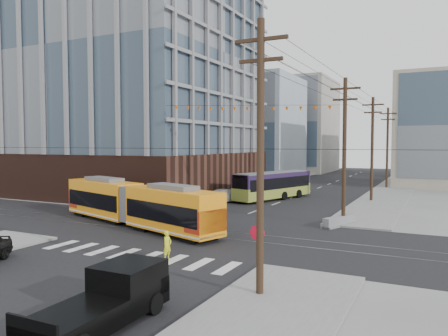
# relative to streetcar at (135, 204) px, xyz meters

# --- Properties ---
(ground) EXTENTS (160.00, 160.00, 0.00)m
(ground) POSITION_rel_streetcar_xyz_m (5.39, -3.94, -1.63)
(ground) COLOR slate
(office_building) EXTENTS (30.00, 25.00, 28.60)m
(office_building) POSITION_rel_streetcar_xyz_m (-16.61, 19.06, 12.67)
(office_building) COLOR #381E16
(office_building) RESTS_ON ground
(bg_bldg_nw_near) EXTENTS (18.00, 16.00, 18.00)m
(bg_bldg_nw_near) POSITION_rel_streetcar_xyz_m (-11.61, 48.06, 7.37)
(bg_bldg_nw_near) COLOR #8C99A5
(bg_bldg_nw_near) RESTS_ON ground
(bg_bldg_nw_far) EXTENTS (16.00, 18.00, 20.00)m
(bg_bldg_nw_far) POSITION_rel_streetcar_xyz_m (-8.61, 68.06, 8.37)
(bg_bldg_nw_far) COLOR gray
(bg_bldg_nw_far) RESTS_ON ground
(utility_pole_near) EXTENTS (0.30, 0.30, 11.00)m
(utility_pole_near) POSITION_rel_streetcar_xyz_m (13.89, -9.94, 3.87)
(utility_pole_near) COLOR black
(utility_pole_near) RESTS_ON ground
(utility_pole_far) EXTENTS (0.30, 0.30, 11.00)m
(utility_pole_far) POSITION_rel_streetcar_xyz_m (13.89, 52.06, 3.87)
(utility_pole_far) COLOR black
(utility_pole_far) RESTS_ON ground
(streetcar) EXTENTS (16.77, 7.69, 3.26)m
(streetcar) POSITION_rel_streetcar_xyz_m (0.00, 0.00, 0.00)
(streetcar) COLOR orange
(streetcar) RESTS_ON ground
(city_bus) EXTENTS (5.63, 11.18, 3.11)m
(city_bus) POSITION_rel_streetcar_xyz_m (3.96, 19.12, -0.07)
(city_bus) COLOR #251638
(city_bus) RESTS_ON ground
(pickup_truck) EXTENTS (2.01, 5.49, 1.86)m
(pickup_truck) POSITION_rel_streetcar_xyz_m (10.29, -15.19, -0.70)
(pickup_truck) COLOR black
(pickup_truck) RESTS_ON ground
(parked_car_silver) EXTENTS (2.73, 4.90, 1.53)m
(parked_car_silver) POSITION_rel_streetcar_xyz_m (-0.16, 10.73, -0.86)
(parked_car_silver) COLOR #9D9D9E
(parked_car_silver) RESTS_ON ground
(parked_car_white) EXTENTS (3.59, 5.23, 1.41)m
(parked_car_white) POSITION_rel_streetcar_xyz_m (0.32, 14.93, -0.93)
(parked_car_white) COLOR #BABABA
(parked_car_white) RESTS_ON ground
(parked_car_grey) EXTENTS (3.16, 5.29, 1.38)m
(parked_car_grey) POSITION_rel_streetcar_xyz_m (-0.15, 19.46, -0.94)
(parked_car_grey) COLOR slate
(parked_car_grey) RESTS_ON ground
(pedestrian) EXTENTS (0.42, 0.60, 1.57)m
(pedestrian) POSITION_rel_streetcar_xyz_m (7.49, -6.98, -0.85)
(pedestrian) COLOR yellow
(pedestrian) RESTS_ON ground
(stop_sign) EXTENTS (0.76, 0.76, 2.40)m
(stop_sign) POSITION_rel_streetcar_xyz_m (13.09, -8.24, -0.43)
(stop_sign) COLOR red
(stop_sign) RESTS_ON ground
(jersey_barrier) EXTENTS (2.10, 3.72, 0.73)m
(jersey_barrier) POSITION_rel_streetcar_xyz_m (13.69, 6.77, -1.26)
(jersey_barrier) COLOR #5F5F5F
(jersey_barrier) RESTS_ON ground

